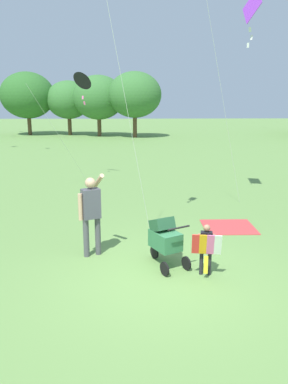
% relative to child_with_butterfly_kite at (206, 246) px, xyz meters
% --- Properties ---
extents(ground_plane, '(120.00, 120.00, 0.00)m').
position_rel_child_with_butterfly_kite_xyz_m(ground_plane, '(-0.88, -0.13, -0.61)').
color(ground_plane, '#668E47').
extents(treeline_distant, '(42.34, 8.42, 6.75)m').
position_rel_child_with_butterfly_kite_xyz_m(treeline_distant, '(5.83, 28.42, 3.19)').
color(treeline_distant, brown).
rests_on(treeline_distant, ground).
extents(child_with_butterfly_kite, '(0.57, 0.38, 1.03)m').
position_rel_child_with_butterfly_kite_xyz_m(child_with_butterfly_kite, '(0.00, 0.00, 0.00)').
color(child_with_butterfly_kite, '#232328').
rests_on(child_with_butterfly_kite, ground).
extents(person_adult_flyer, '(0.56, 0.67, 1.82)m').
position_rel_child_with_butterfly_kite_xyz_m(person_adult_flyer, '(-2.29, 1.04, 0.44)').
color(person_adult_flyer, '#4C4C51').
rests_on(person_adult_flyer, ground).
extents(stroller, '(0.84, 1.09, 1.03)m').
position_rel_child_with_butterfly_kite_xyz_m(stroller, '(-0.75, 0.48, -0.01)').
color(stroller, black).
rests_on(stroller, ground).
extents(kite_orange_delta, '(1.84, 2.20, 6.54)m').
position_rel_child_with_butterfly_kite_xyz_m(kite_orange_delta, '(2.14, 5.25, 5.21)').
color(kite_orange_delta, purple).
rests_on(kite_orange_delta, ground).
extents(kite_blue_high, '(2.02, 3.16, 4.40)m').
position_rel_child_with_butterfly_kite_xyz_m(kite_blue_high, '(-3.38, 9.08, 3.41)').
color(kite_blue_high, black).
rests_on(kite_blue_high, ground).
extents(picnic_blanket, '(1.37, 1.25, 0.02)m').
position_rel_child_with_butterfly_kite_xyz_m(picnic_blanket, '(1.17, 2.78, -0.61)').
color(picnic_blanket, '#CC3D3D').
rests_on(picnic_blanket, ground).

